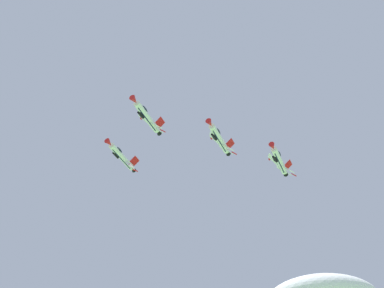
{
  "coord_description": "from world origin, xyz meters",
  "views": [
    {
      "loc": [
        -4.96,
        -7.12,
        1.45
      ],
      "look_at": [
        -22.15,
        99.99,
        81.72
      ],
      "focal_mm": 46.82,
      "sensor_mm": 36.0,
      "label": 1
    }
  ],
  "objects_px": {
    "fighter_jet_left_wing": "(219,138)",
    "fighter_jet_right_wing": "(121,156)",
    "fighter_jet_lead": "(147,117)",
    "fighter_jet_left_outer": "(279,160)"
  },
  "relations": [
    {
      "from": "fighter_jet_lead",
      "to": "fighter_jet_left_outer",
      "type": "xyz_separation_m",
      "value": [
        33.16,
        18.76,
        -4.58
      ]
    },
    {
      "from": "fighter_jet_lead",
      "to": "fighter_jet_left_wing",
      "type": "xyz_separation_m",
      "value": [
        17.71,
        9.38,
        -2.18
      ]
    },
    {
      "from": "fighter_jet_lead",
      "to": "fighter_jet_left_wing",
      "type": "distance_m",
      "value": 20.16
    },
    {
      "from": "fighter_jet_left_wing",
      "to": "fighter_jet_left_outer",
      "type": "distance_m",
      "value": 18.24
    },
    {
      "from": "fighter_jet_lead",
      "to": "fighter_jet_right_wing",
      "type": "bearing_deg",
      "value": -40.17
    },
    {
      "from": "fighter_jet_right_wing",
      "to": "fighter_jet_left_outer",
      "type": "distance_m",
      "value": 44.11
    },
    {
      "from": "fighter_jet_lead",
      "to": "fighter_jet_left_outer",
      "type": "height_order",
      "value": "fighter_jet_lead"
    },
    {
      "from": "fighter_jet_left_outer",
      "to": "fighter_jet_right_wing",
      "type": "bearing_deg",
      "value": 19.03
    },
    {
      "from": "fighter_jet_left_wing",
      "to": "fighter_jet_right_wing",
      "type": "bearing_deg",
      "value": 3.38
    },
    {
      "from": "fighter_jet_left_wing",
      "to": "fighter_jet_right_wing",
      "type": "distance_m",
      "value": 28.75
    }
  ]
}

